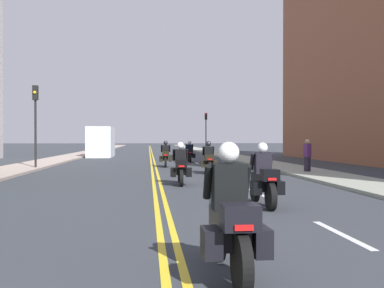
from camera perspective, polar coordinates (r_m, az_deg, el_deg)
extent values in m
plane|color=#32363C|center=(47.70, -5.14, -1.39)|extent=(264.00, 264.00, 0.00)
cube|color=#A9968A|center=(48.23, -14.03, -1.31)|extent=(2.66, 144.00, 0.12)
cube|color=#969A89|center=(48.33, 3.74, -1.29)|extent=(2.66, 144.00, 0.12)
cube|color=yellow|center=(47.70, -5.28, -1.39)|extent=(0.12, 132.00, 0.01)
cube|color=yellow|center=(47.70, -4.99, -1.39)|extent=(0.12, 132.00, 0.01)
cube|color=silver|center=(8.55, 18.27, -10.71)|extent=(0.14, 2.40, 0.01)
cube|color=silver|center=(14.19, 8.39, -6.17)|extent=(0.14, 2.40, 0.01)
cube|color=silver|center=(20.03, 4.24, -4.17)|extent=(0.14, 2.40, 0.01)
cube|color=silver|center=(25.95, 1.99, -3.08)|extent=(0.14, 2.40, 0.01)
cube|color=silver|center=(31.90, 0.58, -2.38)|extent=(0.14, 2.40, 0.01)
cube|color=silver|center=(37.86, -0.39, -1.91)|extent=(0.14, 2.40, 0.01)
cube|color=silver|center=(43.84, -1.09, -1.56)|extent=(0.14, 2.40, 0.01)
cube|color=silver|center=(49.82, -1.62, -1.30)|extent=(0.14, 2.40, 0.01)
cube|color=silver|center=(55.80, -2.04, -1.09)|extent=(0.14, 2.40, 0.01)
cube|color=brown|center=(39.38, 21.45, 11.10)|extent=(8.13, 19.69, 17.73)
cylinder|color=black|center=(6.41, 3.33, -11.47)|extent=(0.13, 0.68, 0.68)
cylinder|color=black|center=(5.02, 6.24, -14.89)|extent=(0.13, 0.68, 0.68)
cube|color=silver|center=(6.35, 3.33, -8.31)|extent=(0.14, 0.32, 0.04)
cube|color=black|center=(5.65, 4.60, -10.22)|extent=(0.34, 1.11, 0.40)
cube|color=black|center=(4.98, 6.07, -9.12)|extent=(0.41, 0.37, 0.28)
cube|color=red|center=(4.81, 6.56, -10.44)|extent=(0.20, 0.03, 0.06)
cube|color=black|center=(5.20, 2.45, -12.29)|extent=(0.21, 0.44, 0.32)
cube|color=black|center=(5.32, 8.55, -12.02)|extent=(0.21, 0.44, 0.32)
cube|color=#B2C1CC|center=(6.05, 3.76, -5.86)|extent=(0.36, 0.13, 0.36)
cube|color=black|center=(5.53, 4.71, -5.42)|extent=(0.40, 0.27, 0.56)
cylinder|color=black|center=(5.64, 2.01, -4.80)|extent=(0.10, 0.28, 0.45)
cylinder|color=black|center=(5.72, 6.78, -4.72)|extent=(0.10, 0.28, 0.45)
sphere|color=white|center=(5.53, 4.65, -1.06)|extent=(0.26, 0.26, 0.26)
cylinder|color=black|center=(12.34, 7.93, -5.66)|extent=(0.14, 0.66, 0.66)
cylinder|color=black|center=(10.82, 9.89, -6.56)|extent=(0.14, 0.66, 0.66)
cube|color=silver|center=(12.31, 7.94, -4.04)|extent=(0.14, 0.32, 0.04)
cube|color=black|center=(11.55, 8.85, -4.70)|extent=(0.32, 1.20, 0.40)
cube|color=black|center=(10.84, 9.78, -3.88)|extent=(0.40, 0.36, 0.28)
cube|color=red|center=(10.67, 10.05, -4.39)|extent=(0.20, 0.03, 0.06)
cube|color=black|center=(11.03, 8.05, -5.47)|extent=(0.20, 0.44, 0.32)
cube|color=black|center=(11.18, 10.85, -5.40)|extent=(0.20, 0.44, 0.32)
cube|color=#B2C1CC|center=(12.01, 8.25, -2.68)|extent=(0.36, 0.12, 0.36)
cube|color=black|center=(11.47, 8.92, -2.45)|extent=(0.40, 0.26, 0.52)
cylinder|color=black|center=(11.55, 7.58, -2.17)|extent=(0.10, 0.28, 0.45)
cylinder|color=black|center=(11.67, 9.87, -2.15)|extent=(0.10, 0.28, 0.45)
sphere|color=white|center=(11.48, 8.88, -0.46)|extent=(0.26, 0.26, 0.26)
cylinder|color=black|center=(17.55, -1.57, -3.86)|extent=(0.14, 0.62, 0.61)
cylinder|color=black|center=(16.02, -1.35, -4.29)|extent=(0.14, 0.62, 0.61)
cube|color=silver|center=(17.53, -1.57, -2.79)|extent=(0.15, 0.32, 0.04)
cube|color=black|center=(16.77, -1.47, -3.11)|extent=(0.35, 1.18, 0.40)
cube|color=black|center=(16.06, -1.36, -2.49)|extent=(0.41, 0.37, 0.28)
cube|color=red|center=(15.88, -1.33, -2.81)|extent=(0.20, 0.04, 0.06)
cube|color=black|center=(16.30, -2.38, -3.57)|extent=(0.21, 0.45, 0.32)
cube|color=black|center=(16.33, -0.41, -3.56)|extent=(0.21, 0.45, 0.32)
cube|color=#B2C1CC|center=(17.24, -1.54, -1.74)|extent=(0.36, 0.13, 0.36)
cube|color=black|center=(16.69, -1.46, -1.56)|extent=(0.41, 0.27, 0.51)
cylinder|color=black|center=(16.83, -2.30, -1.37)|extent=(0.11, 0.28, 0.45)
cylinder|color=black|center=(16.85, -0.67, -1.36)|extent=(0.11, 0.28, 0.45)
sphere|color=white|center=(16.71, -1.47, -0.19)|extent=(0.26, 0.26, 0.26)
cylinder|color=black|center=(22.97, 1.93, -2.80)|extent=(0.17, 0.62, 0.62)
cylinder|color=black|center=(21.38, 2.25, -3.05)|extent=(0.17, 0.62, 0.62)
cube|color=silver|center=(22.95, 1.93, -1.98)|extent=(0.16, 0.33, 0.04)
cube|color=black|center=(22.16, 2.08, -2.20)|extent=(0.39, 1.23, 0.40)
cube|color=black|center=(21.43, 2.23, -1.71)|extent=(0.42, 0.38, 0.28)
cube|color=red|center=(21.25, 2.28, -1.94)|extent=(0.20, 0.04, 0.06)
cube|color=black|center=(21.67, 1.44, -2.53)|extent=(0.22, 0.45, 0.32)
cube|color=black|center=(21.71, 2.92, -2.52)|extent=(0.22, 0.45, 0.32)
cube|color=#B2C1CC|center=(22.66, 1.98, -1.17)|extent=(0.37, 0.14, 0.36)
cube|color=black|center=(22.09, 2.09, -1.00)|extent=(0.41, 0.28, 0.53)
cylinder|color=black|center=(22.22, 1.45, -0.87)|extent=(0.12, 0.29, 0.45)
cylinder|color=black|center=(22.26, 2.68, -0.86)|extent=(0.12, 0.29, 0.45)
sphere|color=black|center=(22.12, 2.09, 0.04)|extent=(0.26, 0.26, 0.26)
cylinder|color=black|center=(28.18, -3.33, -2.14)|extent=(0.14, 0.64, 0.64)
cylinder|color=black|center=(26.66, -3.36, -2.30)|extent=(0.14, 0.64, 0.64)
cube|color=silver|center=(28.17, -3.33, -1.45)|extent=(0.16, 0.33, 0.04)
cube|color=black|center=(27.41, -3.34, -1.63)|extent=(0.38, 1.17, 0.40)
cube|color=black|center=(26.72, -3.36, -1.22)|extent=(0.42, 0.38, 0.28)
cube|color=red|center=(26.53, -3.36, -1.41)|extent=(0.20, 0.04, 0.06)
cube|color=black|center=(26.96, -3.95, -1.88)|extent=(0.22, 0.45, 0.32)
cube|color=black|center=(26.96, -2.76, -1.88)|extent=(0.22, 0.45, 0.32)
cube|color=#B2C1CC|center=(27.88, -3.33, -0.81)|extent=(0.37, 0.14, 0.36)
cube|color=black|center=(27.35, -3.34, -0.68)|extent=(0.41, 0.28, 0.51)
cylinder|color=black|center=(27.50, -3.84, -0.57)|extent=(0.11, 0.29, 0.45)
cylinder|color=black|center=(27.49, -2.84, -0.57)|extent=(0.11, 0.29, 0.45)
sphere|color=black|center=(27.37, -3.34, 0.15)|extent=(0.26, 0.26, 0.26)
cylinder|color=black|center=(33.67, -0.42, -1.71)|extent=(0.13, 0.61, 0.61)
cylinder|color=black|center=(32.22, -0.22, -1.82)|extent=(0.13, 0.61, 0.61)
cube|color=silver|center=(33.66, -0.42, -1.17)|extent=(0.14, 0.32, 0.04)
cube|color=black|center=(32.93, -0.32, -1.28)|extent=(0.33, 1.11, 0.40)
cube|color=black|center=(32.27, -0.23, -0.93)|extent=(0.40, 0.36, 0.28)
cube|color=red|center=(32.09, -0.20, -1.08)|extent=(0.20, 0.03, 0.06)
cube|color=black|center=(32.48, -0.75, -1.48)|extent=(0.20, 0.44, 0.32)
cube|color=black|center=(32.53, 0.23, -1.48)|extent=(0.20, 0.44, 0.32)
cube|color=#B2C1CC|center=(33.39, -0.39, -0.60)|extent=(0.36, 0.13, 0.36)
cube|color=black|center=(32.87, -0.32, -0.49)|extent=(0.40, 0.26, 0.51)
cylinder|color=black|center=(33.00, -0.75, -0.40)|extent=(0.10, 0.28, 0.45)
cylinder|color=black|center=(33.04, 0.08, -0.40)|extent=(0.10, 0.28, 0.45)
sphere|color=white|center=(32.90, -0.32, 0.20)|extent=(0.26, 0.26, 0.26)
cylinder|color=black|center=(26.44, -19.10, 1.16)|extent=(0.12, 0.12, 3.89)
cube|color=black|center=(26.56, -19.12, 6.12)|extent=(0.28, 0.28, 0.80)
sphere|color=yellow|center=(26.42, -19.20, 6.15)|extent=(0.18, 0.18, 0.18)
cylinder|color=black|center=(54.00, 1.77, 0.99)|extent=(0.12, 0.12, 4.05)
cube|color=black|center=(54.06, 1.77, 3.51)|extent=(0.28, 0.28, 0.80)
sphere|color=red|center=(53.93, 1.79, 3.81)|extent=(0.18, 0.18, 0.18)
cube|color=#2B2231|center=(22.56, 14.32, -2.63)|extent=(0.34, 0.33, 0.81)
cube|color=#5E2D65|center=(22.53, 14.33, -0.79)|extent=(0.42, 0.39, 0.64)
sphere|color=tan|center=(22.52, 14.33, 0.33)|extent=(0.22, 0.22, 0.22)
cube|color=#395EA7|center=(22.72, 14.62, -1.33)|extent=(0.19, 0.18, 0.24)
cube|color=beige|center=(46.17, -11.00, -0.10)|extent=(2.00, 1.80, 2.20)
cube|color=silver|center=(43.18, -11.38, 0.25)|extent=(2.20, 5.20, 2.80)
cylinder|color=black|center=(45.79, -11.05, -0.92)|extent=(2.00, 0.90, 0.90)
cylinder|color=black|center=(41.61, -11.61, -1.08)|extent=(2.00, 0.90, 0.90)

